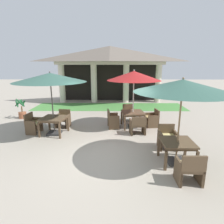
% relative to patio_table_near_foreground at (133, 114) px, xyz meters
% --- Properties ---
extents(ground_plane, '(60.00, 60.00, 0.00)m').
position_rel_patio_table_near_foreground_xyz_m(ground_plane, '(-1.19, -2.90, -0.65)').
color(ground_plane, '#9E9384').
extents(background_pavilion, '(8.61, 3.09, 4.19)m').
position_rel_patio_table_near_foreground_xyz_m(background_pavilion, '(-1.19, 6.06, 2.60)').
color(background_pavilion, beige).
rests_on(background_pavilion, ground).
extents(lawn_strip, '(10.41, 2.51, 0.01)m').
position_rel_patio_table_near_foreground_xyz_m(lawn_strip, '(-1.19, 4.30, -0.65)').
color(lawn_strip, '#47843D').
rests_on(lawn_strip, ground).
extents(patio_table_near_foreground, '(1.12, 1.12, 0.74)m').
position_rel_patio_table_near_foreground_xyz_m(patio_table_near_foreground, '(0.00, 0.00, 0.00)').
color(patio_table_near_foreground, brown).
rests_on(patio_table_near_foreground, ground).
extents(patio_umbrella_near_foreground, '(2.44, 2.44, 2.69)m').
position_rel_patio_table_near_foreground_xyz_m(patio_umbrella_near_foreground, '(0.00, 0.00, 1.75)').
color(patio_umbrella_near_foreground, '#2D2D2D').
rests_on(patio_umbrella_near_foreground, ground).
extents(patio_chair_near_foreground_east, '(0.62, 0.70, 0.82)m').
position_rel_patio_table_near_foreground_xyz_m(patio_chair_near_foreground_east, '(0.96, 0.12, -0.26)').
color(patio_chair_near_foreground_east, brown).
rests_on(patio_chair_near_foreground_east, ground).
extents(patio_chair_near_foreground_south, '(0.70, 0.58, 0.82)m').
position_rel_patio_table_near_foreground_xyz_m(patio_chair_near_foreground_south, '(0.12, -0.96, -0.25)').
color(patio_chair_near_foreground_south, brown).
rests_on(patio_chair_near_foreground_south, ground).
extents(patio_chair_near_foreground_north, '(0.65, 0.58, 0.87)m').
position_rel_patio_table_near_foreground_xyz_m(patio_chair_near_foreground_north, '(-0.12, 0.96, -0.26)').
color(patio_chair_near_foreground_north, brown).
rests_on(patio_chair_near_foreground_north, ground).
extents(patio_chair_near_foreground_west, '(0.58, 0.67, 0.86)m').
position_rel_patio_table_near_foreground_xyz_m(patio_chair_near_foreground_west, '(-0.96, -0.12, -0.24)').
color(patio_chair_near_foreground_west, brown).
rests_on(patio_chair_near_foreground_west, ground).
extents(patio_table_mid_left, '(1.10, 1.10, 0.74)m').
position_rel_patio_table_near_foreground_xyz_m(patio_table_mid_left, '(-3.46, -0.97, -0.01)').
color(patio_table_mid_left, brown).
rests_on(patio_table_mid_left, ground).
extents(patio_umbrella_mid_left, '(2.91, 2.91, 2.65)m').
position_rel_patio_table_near_foreground_xyz_m(patio_umbrella_mid_left, '(-3.46, -0.97, 1.74)').
color(patio_umbrella_mid_left, '#2D2D2D').
rests_on(patio_umbrella_mid_left, ground).
extents(patio_chair_mid_left_west, '(0.58, 0.70, 0.87)m').
position_rel_patio_table_near_foreground_xyz_m(patio_chair_mid_left_west, '(-4.42, -0.82, -0.24)').
color(patio_chair_mid_left_west, brown).
rests_on(patio_chair_mid_left_west, ground).
extents(patio_chair_mid_left_north, '(0.67, 0.67, 0.81)m').
position_rel_patio_table_near_foreground_xyz_m(patio_chair_mid_left_north, '(-3.32, -0.01, -0.27)').
color(patio_chair_mid_left_north, brown).
rests_on(patio_chair_mid_left_north, ground).
extents(patio_table_mid_right, '(0.95, 0.95, 0.70)m').
position_rel_patio_table_near_foreground_xyz_m(patio_table_mid_right, '(1.00, -3.35, -0.04)').
color(patio_table_mid_right, brown).
rests_on(patio_table_mid_right, ground).
extents(patio_umbrella_mid_right, '(2.74, 2.74, 2.60)m').
position_rel_patio_table_near_foreground_xyz_m(patio_umbrella_mid_right, '(1.00, -3.35, 1.69)').
color(patio_umbrella_mid_right, '#2D2D2D').
rests_on(patio_umbrella_mid_right, ground).
extents(patio_chair_mid_right_north, '(0.62, 0.58, 0.83)m').
position_rel_patio_table_near_foreground_xyz_m(patio_chair_mid_right_north, '(1.01, -2.31, -0.26)').
color(patio_chair_mid_right_north, brown).
rests_on(patio_chair_mid_right_north, ground).
extents(patio_chair_mid_right_south, '(0.61, 0.51, 0.86)m').
position_rel_patio_table_near_foreground_xyz_m(patio_chair_mid_right_south, '(1.00, -4.39, -0.24)').
color(patio_chair_mid_right_south, brown).
rests_on(patio_chair_mid_right_south, ground).
extents(potted_palm_left_edge, '(0.66, 0.71, 1.17)m').
position_rel_patio_table_near_foreground_xyz_m(potted_palm_left_edge, '(-5.98, 1.44, -0.27)').
color(potted_palm_left_edge, '#995638').
rests_on(potted_palm_left_edge, ground).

